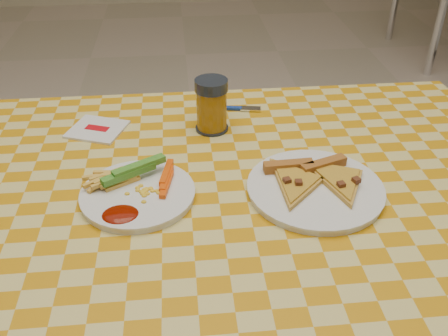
{
  "coord_description": "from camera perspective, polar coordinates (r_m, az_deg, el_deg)",
  "views": [
    {
      "loc": [
        -0.06,
        -0.74,
        1.31
      ],
      "look_at": [
        0.02,
        0.05,
        0.78
      ],
      "focal_mm": 40.0,
      "sensor_mm": 36.0,
      "label": 1
    }
  ],
  "objects": [
    {
      "name": "table",
      "position": [
        0.97,
        -0.7,
        -6.24
      ],
      "size": [
        1.28,
        0.88,
        0.76
      ],
      "color": "silver",
      "rests_on": "ground"
    },
    {
      "name": "plate_left",
      "position": [
        0.92,
        -9.8,
        -3.09
      ],
      "size": [
        0.27,
        0.27,
        0.01
      ],
      "primitive_type": "cylinder",
      "rotation": [
        0.0,
        0.0,
        0.39
      ],
      "color": "white",
      "rests_on": "table"
    },
    {
      "name": "plate_right",
      "position": [
        0.94,
        10.36,
        -2.44
      ],
      "size": [
        0.32,
        0.32,
        0.01
      ],
      "primitive_type": "cylinder",
      "rotation": [
        0.0,
        0.0,
        -0.36
      ],
      "color": "white",
      "rests_on": "table"
    },
    {
      "name": "fries_veggies",
      "position": [
        0.93,
        -10.37,
        -1.7
      ],
      "size": [
        0.19,
        0.18,
        0.04
      ],
      "color": "#F0B14C",
      "rests_on": "plate_left"
    },
    {
      "name": "pizza_slices",
      "position": [
        0.94,
        10.34,
        -1.22
      ],
      "size": [
        0.23,
        0.21,
        0.02
      ],
      "color": "gold",
      "rests_on": "plate_right"
    },
    {
      "name": "drink_glass",
      "position": [
        1.1,
        -1.43,
        7.13
      ],
      "size": [
        0.07,
        0.07,
        0.12
      ],
      "color": "black",
      "rests_on": "table"
    },
    {
      "name": "napkin",
      "position": [
        1.16,
        -14.28,
        4.32
      ],
      "size": [
        0.15,
        0.14,
        0.01
      ],
      "rotation": [
        0.0,
        0.0,
        -0.37
      ],
      "color": "silver",
      "rests_on": "table"
    },
    {
      "name": "fork",
      "position": [
        1.21,
        0.67,
        6.87
      ],
      "size": [
        0.15,
        0.04,
        0.01
      ],
      "rotation": [
        0.0,
        0.0,
        -0.17
      ],
      "color": "navy",
      "rests_on": "table"
    }
  ]
}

